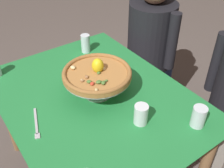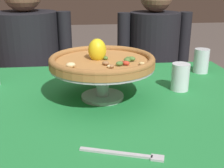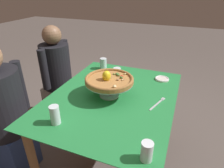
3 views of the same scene
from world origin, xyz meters
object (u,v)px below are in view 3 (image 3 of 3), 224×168
(pizza_stand, at_px, (109,85))
(diner_left, at_px, (3,115))
(water_glass_back_right, at_px, (103,64))
(water_glass_front_left, at_px, (147,153))
(water_glass_side_right, at_px, (117,74))
(diner_right, at_px, (58,79))
(side_plate, at_px, (162,79))
(water_glass_back_left, at_px, (55,116))
(dinner_fork, at_px, (158,103))
(pizza, at_px, (109,79))

(pizza_stand, height_order, diner_left, diner_left)
(water_glass_back_right, bearing_deg, water_glass_front_left, -145.90)
(water_glass_side_right, xyz_separation_m, diner_right, (0.09, 0.75, -0.22))
(water_glass_side_right, height_order, diner_right, diner_right)
(water_glass_side_right, relative_size, side_plate, 0.84)
(water_glass_back_right, bearing_deg, pizza_stand, -151.26)
(water_glass_back_left, relative_size, dinner_fork, 0.61)
(water_glass_back_right, relative_size, diner_left, 0.10)
(pizza_stand, relative_size, dinner_fork, 1.78)
(pizza_stand, bearing_deg, water_glass_back_right, 28.74)
(diner_left, bearing_deg, water_glass_front_left, -96.38)
(dinner_fork, distance_m, diner_right, 1.25)
(pizza_stand, relative_size, water_glass_back_left, 2.92)
(water_glass_back_left, height_order, diner_left, diner_left)
(water_glass_side_right, relative_size, diner_right, 0.09)
(water_glass_side_right, xyz_separation_m, diner_left, (-0.70, 0.70, -0.18))
(water_glass_side_right, relative_size, dinner_fork, 0.52)
(pizza_stand, distance_m, water_glass_front_left, 0.66)
(water_glass_back_left, distance_m, water_glass_side_right, 0.76)
(pizza_stand, bearing_deg, diner_left, 117.05)
(water_glass_back_right, xyz_separation_m, water_glass_back_left, (-0.93, -0.08, 0.01))
(water_glass_back_left, xyz_separation_m, diner_left, (0.06, 0.57, -0.19))
(water_glass_side_right, bearing_deg, water_glass_front_left, -150.74)
(pizza_stand, bearing_deg, water_glass_front_left, -141.38)
(pizza, height_order, water_glass_side_right, pizza)
(side_plate, height_order, diner_left, diner_left)
(water_glass_back_left, height_order, diner_right, diner_right)
(diner_right, bearing_deg, water_glass_front_left, -127.02)
(water_glass_back_right, relative_size, water_glass_back_left, 0.88)
(pizza, relative_size, diner_left, 0.32)
(pizza, bearing_deg, side_plate, -37.83)
(pizza_stand, height_order, water_glass_back_left, water_glass_back_left)
(dinner_fork, height_order, diner_right, diner_right)
(diner_left, height_order, diner_right, diner_left)
(water_glass_back_right, bearing_deg, diner_right, 99.50)
(water_glass_front_left, xyz_separation_m, water_glass_side_right, (0.83, 0.46, -0.00))
(dinner_fork, xyz_separation_m, diner_left, (-0.41, 1.14, -0.13))
(water_glass_side_right, distance_m, diner_right, 0.79)
(water_glass_back_right, relative_size, dinner_fork, 0.54)
(water_glass_front_left, distance_m, diner_right, 1.53)
(pizza, bearing_deg, water_glass_back_left, 156.90)
(water_glass_back_right, relative_size, side_plate, 0.88)
(water_glass_side_right, distance_m, side_plate, 0.42)
(pizza_stand, distance_m, water_glass_back_left, 0.48)
(pizza, distance_m, diner_right, 0.95)
(pizza, height_order, diner_right, diner_right)
(water_glass_back_right, bearing_deg, pizza, -151.30)
(pizza_stand, bearing_deg, side_plate, -37.85)
(pizza_stand, relative_size, side_plate, 2.90)
(dinner_fork, bearing_deg, water_glass_side_right, 56.65)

